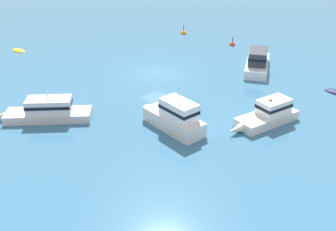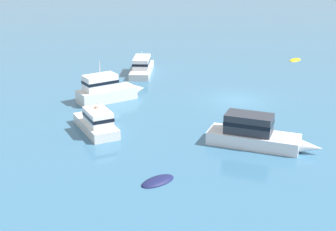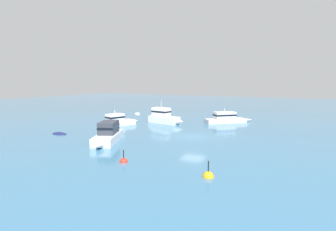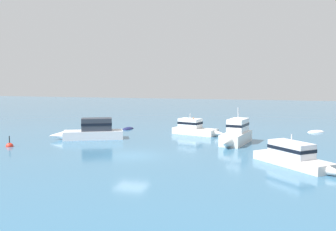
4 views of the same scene
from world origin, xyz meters
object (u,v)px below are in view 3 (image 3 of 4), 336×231
Objects in this scene: launch at (118,121)px; skiff_1 at (137,114)px; mooring_buoy at (124,162)px; skiff at (59,134)px; motor_cruiser at (226,118)px; cabin_cruiser at (108,134)px; channel_buoy at (208,177)px; powerboat at (164,117)px.

skiff_1 is (-12.71, -5.30, -0.68)m from launch.
mooring_buoy is (26.94, 16.81, 0.01)m from skiff_1.
skiff is at bearing -176.59° from launch.
skiff is 0.34× the size of motor_cruiser.
skiff is at bearing 150.70° from skiff_1.
motor_cruiser reaches higher than cabin_cruiser.
mooring_buoy is (5.15, 5.81, -0.82)m from cabin_cruiser.
cabin_cruiser reaches higher than mooring_buoy.
motor_cruiser is at bearing -166.23° from channel_buoy.
skiff is 0.93× the size of skiff_1.
launch is 0.84× the size of cabin_cruiser.
powerboat is 23.73m from channel_buoy.
motor_cruiser is 19.89m from cabin_cruiser.
channel_buoy is at bearing -118.80° from motor_cruiser.
channel_buoy is (14.43, 18.48, -0.67)m from launch.
motor_cruiser reaches higher than channel_buoy.
launch is at bearing -127.99° from channel_buoy.
launch reaches higher than cabin_cruiser.
launch reaches higher than skiff.
skiff is 14.95m from powerboat.
channel_buoy is (6.02, 20.58, 0.01)m from skiff.
powerboat reaches higher than skiff.
cabin_cruiser reaches higher than channel_buoy.
skiff is at bearing -171.79° from motor_cruiser.
launch is 4.11× the size of channel_buoy.
mooring_buoy reaches higher than skiff.
skiff_1 is at bearing 152.86° from powerboat.
mooring_buoy is at bearing -91.70° from channel_buoy.
skiff_1 is at bearing 101.41° from skiff.
skiff is 1.50× the size of channel_buoy.
launch is at bearing -141.03° from mooring_buoy.
cabin_cruiser is at bearing -74.89° from powerboat.
skiff_1 is at bearing 40.07° from launch.
skiff_1 is (-21.13, -3.20, 0.00)m from skiff.
motor_cruiser is (3.13, 17.90, 0.67)m from skiff_1.
launch reaches higher than channel_buoy.
skiff is 21.37m from skiff_1.
mooring_buoy is at bearing -123.60° from launch.
powerboat is (7.85, 10.00, 0.92)m from skiff_1.
motor_cruiser reaches higher than skiff.
powerboat reaches higher than channel_buoy.
powerboat is 20.29m from mooring_buoy.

